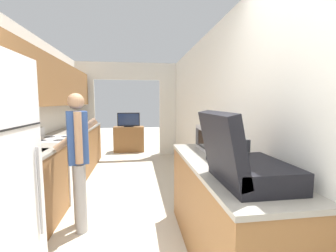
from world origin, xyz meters
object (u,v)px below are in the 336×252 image
Objects in this scene: microwave at (216,138)px; tv_cabinet at (129,139)px; suitcase at (242,163)px; book_stack at (222,159)px; range_oven at (56,168)px; television at (129,120)px; person at (78,158)px.

tv_cabinet is (-1.12, 4.26, -0.68)m from microwave.
tv_cabinet is at bearing 99.99° from suitcase.
tv_cabinet is at bearing 104.75° from microwave.
microwave is 0.53m from book_stack.
range_oven reaches higher than tv_cabinet.
suitcase is (1.93, -2.16, 0.59)m from range_oven.
tv_cabinet is at bearing 72.23° from range_oven.
book_stack is (0.07, 0.52, -0.11)m from suitcase.
television is at bearing 104.89° from microwave.
tv_cabinet is (1.00, 3.13, -0.10)m from range_oven.
microwave is at bearing -75.11° from television.
suitcase is at bearing -48.13° from range_oven.
television is (1.00, 3.09, 0.48)m from range_oven.
book_stack is 4.90m from tv_cabinet.
television reaches higher than range_oven.
person reaches higher than range_oven.
book_stack is 4.83m from television.
person is 1.78× the size of tv_cabinet.
book_stack is at bearing -134.09° from person.
person is 2.65× the size of suitcase.
television is at bearing -90.00° from tv_cabinet.
range_oven is 1.79× the size of suitcase.
book_stack is at bearing -78.03° from television.
book_stack is (-0.12, -0.51, -0.10)m from microwave.
person reaches higher than television.
person is 4.13m from tv_cabinet.
suitcase is 0.92× the size of television.
microwave reaches higher than range_oven.
range_oven is 2.63m from book_stack.
range_oven is at bearing 140.77° from book_stack.
range_oven is 1.17m from person.
microwave reaches higher than book_stack.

